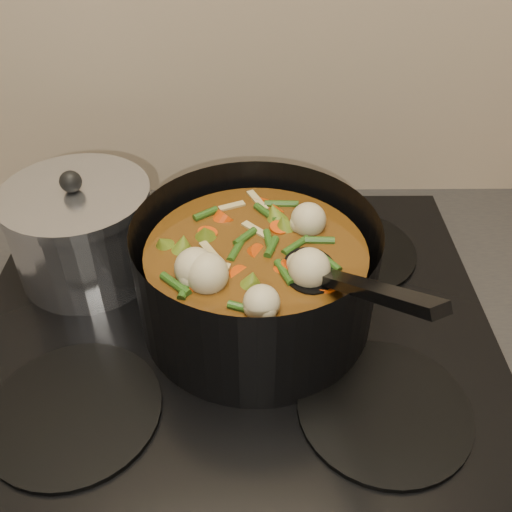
{
  "coord_description": "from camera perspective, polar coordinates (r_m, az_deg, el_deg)",
  "views": [
    {
      "loc": [
        0.02,
        1.45,
        1.43
      ],
      "look_at": [
        0.03,
        1.94,
        1.02
      ],
      "focal_mm": 40.0,
      "sensor_mm": 36.0,
      "label": 1
    }
  ],
  "objects": [
    {
      "name": "counter",
      "position": [
        1.09,
        -1.65,
        -24.05
      ],
      "size": [
        2.64,
        0.64,
        0.91
      ],
      "color": "brown",
      "rests_on": "ground"
    },
    {
      "name": "stovetop",
      "position": [
        0.7,
        -2.35,
        -6.97
      ],
      "size": [
        0.62,
        0.54,
        0.03
      ],
      "color": "black",
      "rests_on": "counter"
    },
    {
      "name": "stockpot",
      "position": [
        0.66,
        0.04,
        -2.09
      ],
      "size": [
        0.33,
        0.36,
        0.2
      ],
      "rotation": [
        0.0,
        0.0,
        0.25
      ],
      "color": "black",
      "rests_on": "stovetop"
    },
    {
      "name": "saucepan",
      "position": [
        0.76,
        -16.94,
        2.36
      ],
      "size": [
        0.18,
        0.18,
        0.15
      ],
      "rotation": [
        0.0,
        0.0,
        0.34
      ],
      "color": "silver",
      "rests_on": "stovetop"
    }
  ]
}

